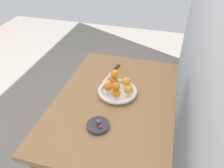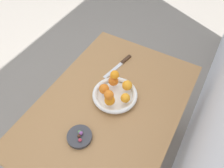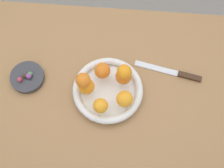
# 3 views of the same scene
# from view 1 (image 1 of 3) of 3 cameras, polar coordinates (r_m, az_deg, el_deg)

# --- Properties ---
(ground_plane) EXTENTS (6.00, 6.00, 0.00)m
(ground_plane) POSITION_cam_1_polar(r_m,az_deg,el_deg) (1.97, 0.65, -20.58)
(ground_plane) COLOR gray
(wall_back) EXTENTS (4.00, 0.05, 2.50)m
(wall_back) POSITION_cam_1_polar(r_m,az_deg,el_deg) (1.14, 26.95, 11.64)
(wall_back) COLOR silver
(wall_back) RESTS_ON ground_plane
(dining_table) EXTENTS (1.10, 0.76, 0.74)m
(dining_table) POSITION_cam_1_polar(r_m,az_deg,el_deg) (1.47, 0.82, -6.66)
(dining_table) COLOR #9E7042
(dining_table) RESTS_ON ground_plane
(fruit_bowl) EXTENTS (0.26, 0.26, 0.04)m
(fruit_bowl) POSITION_cam_1_polar(r_m,az_deg,el_deg) (1.44, 1.60, -2.01)
(fruit_bowl) COLOR white
(fruit_bowl) RESTS_ON dining_table
(candy_dish) EXTENTS (0.13, 0.13, 0.02)m
(candy_dish) POSITION_cam_1_polar(r_m,az_deg,el_deg) (1.24, -3.64, -10.78)
(candy_dish) COLOR #333338
(candy_dish) RESTS_ON dining_table
(orange_0) EXTENTS (0.06, 0.06, 0.06)m
(orange_0) POSITION_cam_1_polar(r_m,az_deg,el_deg) (1.40, -1.00, -0.66)
(orange_0) COLOR orange
(orange_0) RESTS_ON fruit_bowl
(orange_1) EXTENTS (0.06, 0.06, 0.06)m
(orange_1) POSITION_cam_1_polar(r_m,az_deg,el_deg) (1.35, 1.04, -2.37)
(orange_1) COLOR orange
(orange_1) RESTS_ON fruit_bowl
(orange_2) EXTENTS (0.05, 0.05, 0.05)m
(orange_2) POSITION_cam_1_polar(r_m,az_deg,el_deg) (1.39, 4.28, -1.49)
(orange_2) COLOR orange
(orange_2) RESTS_ON fruit_bowl
(orange_3) EXTENTS (0.06, 0.06, 0.06)m
(orange_3) POSITION_cam_1_polar(r_m,az_deg,el_deg) (1.45, 3.78, 0.70)
(orange_3) COLOR orange
(orange_3) RESTS_ON fruit_bowl
(orange_4) EXTENTS (0.06, 0.06, 0.06)m
(orange_4) POSITION_cam_1_polar(r_m,az_deg,el_deg) (1.46, 0.46, 1.02)
(orange_4) COLOR orange
(orange_4) RESTS_ON fruit_bowl
(orange_5) EXTENTS (0.05, 0.05, 0.05)m
(orange_5) POSITION_cam_1_polar(r_m,az_deg,el_deg) (1.31, 0.98, -0.66)
(orange_5) COLOR orange
(orange_5) RESTS_ON orange_1
(orange_6) EXTENTS (0.05, 0.05, 0.05)m
(orange_6) POSITION_cam_1_polar(r_m,az_deg,el_deg) (1.43, 0.74, 2.79)
(orange_6) COLOR orange
(orange_6) RESTS_ON orange_4
(candy_ball_0) EXTENTS (0.02, 0.02, 0.02)m
(candy_ball_0) POSITION_cam_1_polar(r_m,az_deg,el_deg) (1.22, -3.66, -10.33)
(candy_ball_0) COLOR #472819
(candy_ball_0) RESTS_ON candy_dish
(candy_ball_1) EXTENTS (0.02, 0.02, 0.02)m
(candy_ball_1) POSITION_cam_1_polar(r_m,az_deg,el_deg) (1.23, -3.74, -9.61)
(candy_ball_1) COLOR #4C9947
(candy_ball_1) RESTS_ON candy_dish
(candy_ball_2) EXTENTS (0.02, 0.02, 0.02)m
(candy_ball_2) POSITION_cam_1_polar(r_m,az_deg,el_deg) (1.20, -3.11, -11.00)
(candy_ball_2) COLOR #C6384C
(candy_ball_2) RESTS_ON candy_dish
(candy_ball_3) EXTENTS (0.02, 0.02, 0.02)m
(candy_ball_3) POSITION_cam_1_polar(r_m,az_deg,el_deg) (1.23, -3.40, -9.73)
(candy_ball_3) COLOR #8C4C99
(candy_ball_3) RESTS_ON candy_dish
(knife) EXTENTS (0.26, 0.07, 0.01)m
(knife) POSITION_cam_1_polar(r_m,az_deg,el_deg) (1.66, 0.25, 3.24)
(knife) COLOR #3F2819
(knife) RESTS_ON dining_table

